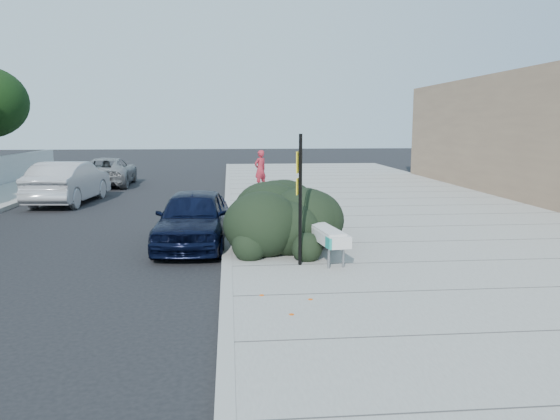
{
  "coord_description": "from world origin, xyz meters",
  "views": [
    {
      "loc": [
        0.07,
        -10.98,
        3.03
      ],
      "look_at": [
        1.29,
        2.0,
        1.0
      ],
      "focal_mm": 35.0,
      "sensor_mm": 36.0,
      "label": 1
    }
  ],
  "objects": [
    {
      "name": "bike_rack",
      "position": [
        1.28,
        1.9,
        0.76
      ],
      "size": [
        0.19,
        0.69,
        1.02
      ],
      "rotation": [
        0.0,
        0.0,
        0.19
      ],
      "color": "black",
      "rests_on": "sidewalk_near"
    },
    {
      "name": "suv_silver",
      "position": [
        -6.0,
        17.2,
        0.71
      ],
      "size": [
        2.57,
        5.2,
        1.42
      ],
      "primitive_type": "imported",
      "rotation": [
        0.0,
        0.0,
        3.18
      ],
      "color": "gray",
      "rests_on": "ground"
    },
    {
      "name": "sedan_navy",
      "position": [
        -0.83,
        2.68,
        0.72
      ],
      "size": [
        1.96,
        4.33,
        1.44
      ],
      "primitive_type": "imported",
      "rotation": [
        0.0,
        0.0,
        -0.06
      ],
      "color": "black",
      "rests_on": "ground"
    },
    {
      "name": "curb_near",
      "position": [
        0.0,
        5.0,
        0.08
      ],
      "size": [
        0.22,
        50.0,
        0.17
      ],
      "primitive_type": "cube",
      "color": "#9E9E99",
      "rests_on": "ground"
    },
    {
      "name": "hedge",
      "position": [
        1.5,
        2.5,
        0.98
      ],
      "size": [
        3.3,
        4.88,
        1.67
      ],
      "primitive_type": "ellipsoid",
      "rotation": [
        0.0,
        0.0,
        -0.26
      ],
      "color": "black",
      "rests_on": "sidewalk_near"
    },
    {
      "name": "wagon_silver",
      "position": [
        -6.16,
        10.89,
        0.82
      ],
      "size": [
        2.18,
        5.13,
        1.65
      ],
      "primitive_type": "imported",
      "rotation": [
        0.0,
        0.0,
        3.05
      ],
      "color": "#A8A9AD",
      "rests_on": "ground"
    },
    {
      "name": "pedestrian",
      "position": [
        1.5,
        13.87,
        1.03
      ],
      "size": [
        0.76,
        0.73,
        1.76
      ],
      "primitive_type": "imported",
      "rotation": [
        0.0,
        0.0,
        3.81
      ],
      "color": "maroon",
      "rests_on": "sidewalk_near"
    },
    {
      "name": "bench",
      "position": [
        2.09,
        0.55,
        0.71
      ],
      "size": [
        0.81,
        2.41,
        0.71
      ],
      "rotation": [
        0.0,
        0.0,
        0.15
      ],
      "color": "gray",
      "rests_on": "sidewalk_near"
    },
    {
      "name": "sign_post",
      "position": [
        1.51,
        0.0,
        1.68
      ],
      "size": [
        0.14,
        0.3,
        2.71
      ],
      "rotation": [
        0.0,
        0.0,
        -0.3
      ],
      "color": "black",
      "rests_on": "sidewalk_near"
    },
    {
      "name": "ground",
      "position": [
        0.0,
        0.0,
        0.0
      ],
      "size": [
        120.0,
        120.0,
        0.0
      ],
      "primitive_type": "plane",
      "color": "black",
      "rests_on": "ground"
    },
    {
      "name": "sidewalk_near",
      "position": [
        5.6,
        5.0,
        0.07
      ],
      "size": [
        11.2,
        50.0,
        0.15
      ],
      "primitive_type": "cube",
      "color": "gray",
      "rests_on": "ground"
    }
  ]
}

